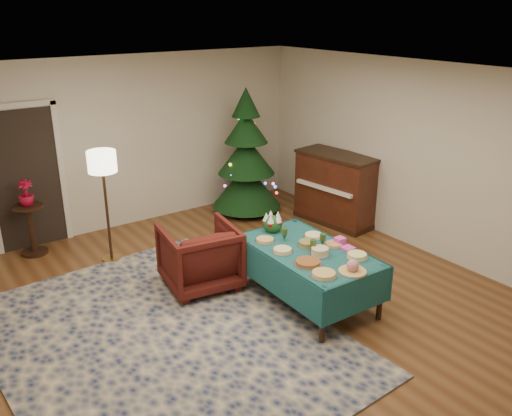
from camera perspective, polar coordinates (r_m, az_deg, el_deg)
room_shell at (r=5.88m, az=0.19°, el=0.32°), size 7.00×7.00×7.00m
doorway at (r=8.45m, az=-23.04°, el=3.18°), size 1.08×0.04×2.16m
rug at (r=6.12m, az=-9.91°, el=-13.28°), size 3.41×4.36×0.02m
buffet_table at (r=6.49m, az=5.43°, el=-5.46°), size 1.07×1.78×0.68m
platter_0 at (r=5.85m, az=7.15°, el=-6.91°), size 0.29×0.29×0.04m
platter_1 at (r=5.95m, az=10.14°, el=-6.18°), size 0.31×0.31×0.15m
platter_2 at (r=6.29m, az=10.57°, el=-4.98°), size 0.26×0.26×0.06m
platter_3 at (r=6.07m, az=5.50°, el=-5.75°), size 0.32×0.32×0.05m
platter_4 at (r=6.29m, az=6.74°, el=-4.59°), size 0.23×0.23×0.09m
platter_5 at (r=6.56m, az=8.19°, el=-3.83°), size 0.24×0.24×0.04m
platter_6 at (r=6.34m, az=2.81°, el=-4.48°), size 0.25×0.25×0.05m
platter_7 at (r=6.50m, az=5.43°, el=-3.79°), size 0.24×0.24×0.07m
platter_8 at (r=6.77m, az=6.11°, el=-2.90°), size 0.26×0.26×0.04m
platter_9 at (r=6.61m, az=0.94°, el=-3.39°), size 0.25×0.25×0.04m
goblet_0 at (r=6.62m, az=3.00°, el=-2.75°), size 0.07×0.07×0.16m
goblet_1 at (r=6.51m, az=7.03°, el=-3.32°), size 0.07×0.07×0.16m
goblet_2 at (r=6.33m, az=6.03°, el=-3.97°), size 0.07×0.07×0.16m
napkin_stack at (r=6.48m, az=9.65°, el=-4.23°), size 0.14×0.14×0.04m
gift_box at (r=6.59m, az=8.82°, el=-3.46°), size 0.11×0.11×0.09m
centerpiece at (r=6.87m, az=1.77°, el=-1.53°), size 0.25×0.25×0.28m
armchair at (r=6.87m, az=-5.95°, el=-4.81°), size 1.00×0.95×0.91m
floor_lamp at (r=7.52m, az=-15.85°, el=4.03°), size 0.38×0.38×1.58m
side_table at (r=8.40m, az=-22.55°, el=-2.19°), size 0.41×0.41×0.74m
potted_plant at (r=8.24m, az=-23.01°, el=0.92°), size 0.21×0.37×0.21m
christmas_tree at (r=9.18m, az=-1.03°, el=5.30°), size 1.24×1.24×2.15m
piano at (r=8.93m, az=8.38°, el=1.97°), size 0.79×1.41×1.16m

